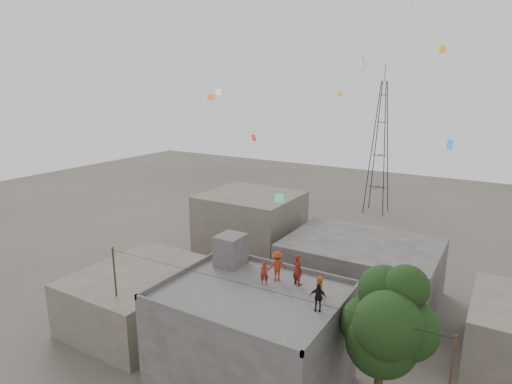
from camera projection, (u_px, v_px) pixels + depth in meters
main_building at (252, 341)px, 24.70m from camera, size 10.00×8.00×6.10m
parapet at (252, 290)px, 23.93m from camera, size 10.00×8.00×0.30m
stair_head_box at (231, 250)px, 27.49m from camera, size 1.60×1.80×2.00m
neighbor_west at (141, 296)px, 32.13m from camera, size 8.00×10.00×4.00m
neighbor_north at (361, 270)px, 35.48m from camera, size 12.00×9.00×5.00m
neighbor_northwest at (251, 228)px, 42.90m from camera, size 9.00×8.00×7.00m
tree at (387, 324)px, 20.78m from camera, size 4.90×4.60×9.10m
utility_line at (248, 342)px, 23.23m from camera, size 20.12×0.62×7.40m
transmission_tower at (380, 148)px, 58.51m from camera, size 2.97×2.97×20.01m
person_red_adult at (297, 270)px, 24.67m from camera, size 0.80×0.68×1.88m
person_orange_child at (320, 287)px, 23.17m from camera, size 0.73×0.73×1.28m
person_dark_child at (298, 274)px, 24.91m from camera, size 0.73×0.64×1.24m
person_dark_adult at (318, 297)px, 21.88m from camera, size 0.94×0.57×1.49m
person_orange_adult at (277, 266)px, 25.29m from camera, size 1.32×1.28×1.81m
person_red_child at (264, 273)px, 24.77m from camera, size 0.61×0.57×1.40m
kites at (329, 103)px, 27.04m from camera, size 18.58×12.30×12.57m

